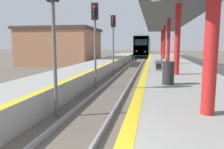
{
  "coord_description": "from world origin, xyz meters",
  "views": [
    {
      "loc": [
        2.05,
        -2.25,
        2.46
      ],
      "look_at": [
        -0.81,
        13.16,
        0.33
      ],
      "focal_mm": 35.0,
      "sensor_mm": 36.0,
      "label": 1
    }
  ],
  "objects_px": {
    "signal_mid": "(95,30)",
    "signal_far": "(113,34)",
    "signal_near": "(53,19)",
    "bench": "(160,61)",
    "trash_bin": "(168,73)",
    "train": "(144,46)"
  },
  "relations": [
    {
      "from": "signal_mid",
      "to": "signal_far",
      "type": "xyz_separation_m",
      "value": [
        0.09,
        5.19,
        0.0
      ]
    },
    {
      "from": "signal_near",
      "to": "bench",
      "type": "height_order",
      "value": "signal_near"
    },
    {
      "from": "signal_far",
      "to": "signal_near",
      "type": "bearing_deg",
      "value": -90.6
    },
    {
      "from": "trash_bin",
      "to": "bench",
      "type": "relative_size",
      "value": 0.47
    },
    {
      "from": "train",
      "to": "signal_mid",
      "type": "xyz_separation_m",
      "value": [
        -1.14,
        -37.8,
        1.11
      ]
    },
    {
      "from": "train",
      "to": "signal_mid",
      "type": "distance_m",
      "value": 37.84
    },
    {
      "from": "signal_mid",
      "to": "bench",
      "type": "distance_m",
      "value": 4.99
    },
    {
      "from": "signal_far",
      "to": "train",
      "type": "bearing_deg",
      "value": 88.17
    },
    {
      "from": "bench",
      "to": "signal_far",
      "type": "bearing_deg",
      "value": 146.19
    },
    {
      "from": "signal_mid",
      "to": "signal_far",
      "type": "height_order",
      "value": "same"
    },
    {
      "from": "train",
      "to": "signal_near",
      "type": "xyz_separation_m",
      "value": [
        -1.15,
        -42.99,
        1.11
      ]
    },
    {
      "from": "bench",
      "to": "signal_near",
      "type": "bearing_deg",
      "value": -114.67
    },
    {
      "from": "signal_near",
      "to": "trash_bin",
      "type": "xyz_separation_m",
      "value": [
        3.83,
        2.02,
        -1.94
      ]
    },
    {
      "from": "signal_near",
      "to": "bench",
      "type": "bearing_deg",
      "value": 65.33
    },
    {
      "from": "signal_mid",
      "to": "bench",
      "type": "xyz_separation_m",
      "value": [
        3.66,
        2.8,
        -1.91
      ]
    },
    {
      "from": "signal_near",
      "to": "train",
      "type": "bearing_deg",
      "value": 88.47
    },
    {
      "from": "signal_mid",
      "to": "bench",
      "type": "height_order",
      "value": "signal_mid"
    },
    {
      "from": "signal_far",
      "to": "bench",
      "type": "height_order",
      "value": "signal_far"
    },
    {
      "from": "train",
      "to": "bench",
      "type": "xyz_separation_m",
      "value": [
        2.52,
        -35.0,
        -0.8
      ]
    },
    {
      "from": "signal_near",
      "to": "bench",
      "type": "xyz_separation_m",
      "value": [
        3.67,
        7.99,
        -1.91
      ]
    },
    {
      "from": "signal_near",
      "to": "signal_far",
      "type": "distance_m",
      "value": 10.38
    },
    {
      "from": "signal_near",
      "to": "trash_bin",
      "type": "bearing_deg",
      "value": 27.85
    }
  ]
}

